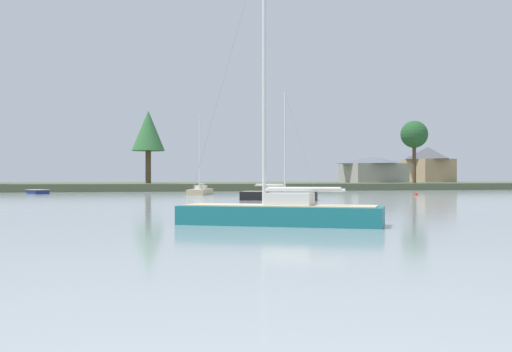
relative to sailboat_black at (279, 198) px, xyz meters
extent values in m
cube|color=#4C563D|center=(-0.52, 61.34, 0.32)|extent=(232.20, 53.80, 1.04)
cube|color=black|center=(0.01, 0.00, -0.09)|extent=(6.32, 4.13, 1.17)
cube|color=#CCB78E|center=(0.01, 0.00, 0.51)|extent=(5.90, 3.78, 0.04)
cube|color=silver|center=(-0.27, 0.12, 0.72)|extent=(1.70, 1.61, 0.37)
cylinder|color=silver|center=(0.46, -0.20, 4.53)|extent=(0.12, 0.12, 7.99)
cylinder|color=silver|center=(-0.66, 0.29, 1.00)|extent=(2.27, 1.07, 0.10)
cylinder|color=silver|center=(-0.66, 0.29, 1.05)|extent=(2.07, 1.01, 0.14)
cylinder|color=#999999|center=(1.57, -0.69, 4.50)|extent=(2.25, 1.00, 7.95)
cube|color=navy|center=(-20.89, 27.06, -0.06)|extent=(2.81, 3.79, 0.65)
cube|color=#C6B289|center=(-20.89, 27.06, 0.27)|extent=(2.98, 3.97, 0.05)
cube|color=tan|center=(-20.89, 27.06, 0.23)|extent=(1.30, 0.62, 0.03)
cube|color=tan|center=(-3.29, 18.64, -0.11)|extent=(3.99, 7.01, 0.98)
cube|color=#CCB78E|center=(-3.29, 18.64, 0.40)|extent=(3.65, 6.55, 0.04)
cube|color=silver|center=(-3.17, 18.96, 0.62)|extent=(1.60, 1.80, 0.41)
cylinder|color=silver|center=(-3.47, 18.13, 4.42)|extent=(0.14, 0.14, 7.99)
cylinder|color=silver|center=(-3.01, 19.41, 0.93)|extent=(1.01, 2.59, 0.11)
cylinder|color=silver|center=(-3.01, 19.41, 0.98)|extent=(0.95, 2.35, 0.14)
cylinder|color=#999999|center=(-3.92, 16.85, 4.39)|extent=(0.93, 2.58, 7.95)
cube|color=#196B70|center=(-7.37, -24.40, -0.09)|extent=(7.61, 5.53, 1.20)
cube|color=#CCB78E|center=(-7.37, -24.40, 0.53)|extent=(7.09, 5.09, 0.04)
cube|color=silver|center=(-7.04, -24.59, 0.78)|extent=(2.10, 1.96, 0.46)
cylinder|color=silver|center=(-7.90, -24.10, 5.67)|extent=(0.15, 0.15, 10.23)
cylinder|color=silver|center=(-6.58, -24.85, 1.11)|extent=(2.70, 1.60, 0.12)
cylinder|color=silver|center=(-6.58, -24.85, 1.16)|extent=(2.45, 1.47, 0.14)
cylinder|color=#999999|center=(-9.22, -23.36, 5.64)|extent=(2.66, 1.52, 10.19)
sphere|color=red|center=(18.42, 10.68, -0.13)|extent=(0.39, 0.39, 0.39)
torus|color=#333338|center=(18.42, 10.68, 0.10)|extent=(0.12, 0.12, 0.02)
cylinder|color=brown|center=(-6.86, 45.45, 4.87)|extent=(0.84, 0.84, 8.05)
cone|color=#336B38|center=(-6.86, 45.45, 8.85)|extent=(5.00, 5.00, 6.11)
cylinder|color=brown|center=(36.26, 42.34, 4.36)|extent=(0.60, 0.60, 7.04)
sphere|color=#235128|center=(36.26, 42.34, 8.89)|extent=(4.47, 4.47, 4.47)
cube|color=tan|center=(51.29, 63.28, 3.19)|extent=(7.05, 9.92, 4.69)
pyramid|color=#47474C|center=(51.29, 63.28, 6.82)|extent=(7.62, 10.71, 2.56)
cube|color=#9E998E|center=(35.76, 56.64, 2.61)|extent=(10.22, 9.04, 3.53)
pyramid|color=#565B66|center=(35.76, 56.64, 5.00)|extent=(11.04, 9.77, 1.26)
camera|label=1|loc=(-13.86, -45.57, 1.52)|focal=41.61mm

